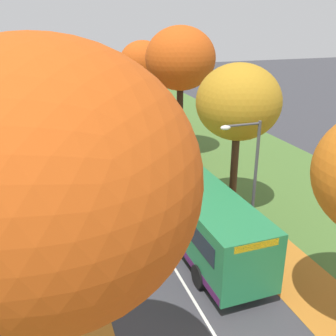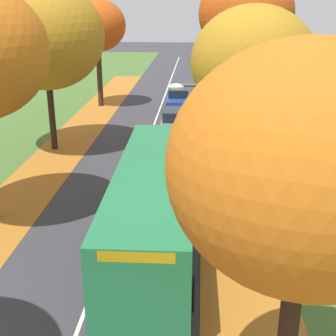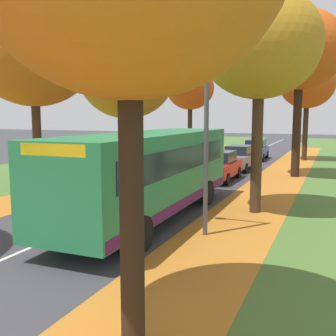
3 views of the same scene
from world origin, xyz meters
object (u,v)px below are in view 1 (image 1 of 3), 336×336
object	(u,v)px
tree_left_mid	(27,85)
tree_right_mid	(180,59)
tree_left_near	(34,112)
car_blue_third_in_line	(108,123)
tree_right_near	(238,103)
bus	(195,209)
tree_right_far	(143,62)
car_grey_following	(126,144)
streetlamp_right	(249,172)
tree_left_nearest	(45,183)
tree_left_far	(32,67)
car_red_lead	(143,164)

from	to	relation	value
tree_left_mid	tree_right_mid	world-z (taller)	tree_right_mid
tree_left_near	car_blue_third_in_line	world-z (taller)	tree_left_near
tree_right_near	bus	world-z (taller)	tree_right_near
tree_right_far	car_blue_third_in_line	xyz separation A→B (m)	(-3.77, -0.88, -5.26)
tree_left_near	car_grey_following	bearing A→B (deg)	60.99
streetlamp_right	bus	size ratio (longest dim) A/B	0.57
tree_left_nearest	car_blue_third_in_line	xyz separation A→B (m)	(6.25, 28.95, -6.59)
tree_left_nearest	bus	size ratio (longest dim) A/B	0.95
tree_left_far	tree_left_near	bearing A→B (deg)	-90.70
tree_left_nearest	tree_left_near	xyz separation A→B (m)	(-0.08, 10.34, -1.01)
tree_right_near	bus	bearing A→B (deg)	-144.38
tree_left_nearest	streetlamp_right	distance (m)	11.81
tree_right_far	bus	distance (m)	22.09
car_red_lead	tree_right_far	bearing A→B (deg)	74.06
tree_left_near	bus	xyz separation A→B (m)	(6.58, -1.88, -4.68)
tree_left_far	bus	bearing A→B (deg)	-73.49
car_blue_third_in_line	tree_left_far	bearing A→B (deg)	171.62
bus	car_grey_following	size ratio (longest dim) A/B	2.47
tree_right_far	tree_left_mid	bearing A→B (deg)	-133.66
tree_right_near	car_grey_following	size ratio (longest dim) A/B	1.89
tree_right_mid	streetlamp_right	xyz separation A→B (m)	(-1.68, -13.06, -3.50)
tree_left_mid	tree_right_near	distance (m)	12.96
bus	streetlamp_right	bearing A→B (deg)	-29.64
streetlamp_right	tree_right_far	bearing A→B (deg)	86.16
tree_left_nearest	tree_left_near	bearing A→B (deg)	90.46
streetlamp_right	car_blue_third_in_line	bearing A→B (deg)	95.96
tree_left_mid	car_grey_following	world-z (taller)	tree_left_mid
bus	tree_left_nearest	bearing A→B (deg)	-127.50
tree_right_mid	car_red_lead	bearing A→B (deg)	-140.74
car_red_lead	tree_left_mid	bearing A→B (deg)	165.56
tree_left_far	car_blue_third_in_line	distance (m)	8.06
streetlamp_right	car_grey_following	distance (m)	15.20
tree_left_nearest	tree_right_far	bearing A→B (deg)	71.42
car_grey_following	tree_left_far	bearing A→B (deg)	128.88
tree_right_near	car_blue_third_in_line	world-z (taller)	tree_right_near
tree_left_nearest	tree_right_near	world-z (taller)	tree_left_nearest
tree_left_far	bus	distance (m)	22.72
car_red_lead	car_grey_following	xyz separation A→B (m)	(-0.03, 4.77, 0.00)
tree_left_mid	tree_right_mid	size ratio (longest dim) A/B	0.94
tree_right_mid	bus	xyz separation A→B (m)	(-3.70, -11.91, -5.53)
tree_left_near	tree_left_far	bearing A→B (deg)	89.30
tree_right_mid	car_red_lead	xyz separation A→B (m)	(-3.75, -3.06, -6.42)
tree_right_mid	car_red_lead	size ratio (longest dim) A/B	2.27
tree_right_mid	streetlamp_right	size ratio (longest dim) A/B	1.59
tree_right_far	streetlamp_right	size ratio (longest dim) A/B	1.34
streetlamp_right	car_grey_following	size ratio (longest dim) A/B	1.42
tree_right_far	tree_right_mid	bearing A→B (deg)	-88.96
tree_left_mid	bus	size ratio (longest dim) A/B	0.86
car_grey_following	car_blue_third_in_line	size ratio (longest dim) A/B	0.99
tree_left_near	car_blue_third_in_line	xyz separation A→B (m)	(6.34, 18.61, -5.57)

